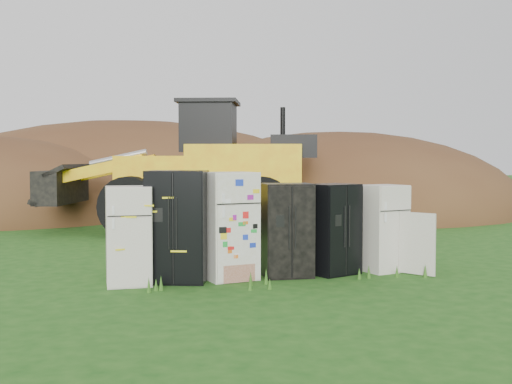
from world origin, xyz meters
TOP-DOWN VIEW (x-y plane):
  - ground at (0.00, 0.00)m, footprint 120.00×120.00m
  - fridge_leftmost at (-2.42, -0.04)m, footprint 0.76×0.73m
  - fridge_black_side at (-1.57, 0.03)m, footprint 1.23×1.09m
  - fridge_sticker at (-0.63, 0.01)m, footprint 0.98×0.92m
  - fridge_dark_mid at (0.44, -0.03)m, footprint 0.93×0.79m
  - fridge_black_right at (1.34, -0.02)m, footprint 1.03×0.95m
  - fridge_open_door at (2.38, -0.00)m, footprint 0.89×0.84m
  - wheel_loader at (-0.42, 7.62)m, footprint 8.57×5.61m
  - dirt_mound_right at (6.52, 11.76)m, footprint 15.13×11.10m
  - dirt_mound_back at (-0.90, 17.65)m, footprint 19.85×13.23m

SIDE VIEW (x-z plane):
  - ground at x=0.00m, z-range 0.00..0.00m
  - dirt_mound_right at x=6.52m, z-range -3.19..3.19m
  - dirt_mound_back at x=-0.90m, z-range -3.84..3.84m
  - fridge_open_door at x=2.38m, z-range 0.00..1.66m
  - fridge_black_right at x=1.34m, z-range 0.00..1.69m
  - fridge_leftmost at x=-2.42m, z-range 0.00..1.69m
  - fridge_dark_mid at x=0.44m, z-range 0.00..1.71m
  - fridge_sticker at x=-0.63m, z-range 0.00..1.92m
  - fridge_black_side at x=-1.57m, z-range 0.00..1.95m
  - wheel_loader at x=-0.42m, z-range 0.00..3.85m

